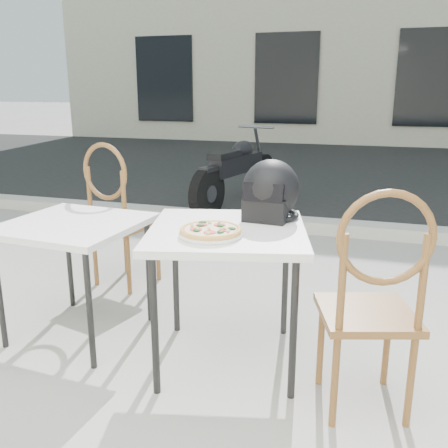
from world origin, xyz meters
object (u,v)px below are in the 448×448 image
(helmet, at_px, (270,192))
(cafe_chair_main, at_px, (374,293))
(cafe_chair_side, at_px, (117,208))
(cafe_table_side, at_px, (74,232))
(motorcycle, at_px, (237,173))
(pizza, at_px, (211,230))
(plate, at_px, (211,234))
(cafe_table_main, at_px, (227,241))

(helmet, relative_size, cafe_chair_main, 0.33)
(cafe_chair_side, bearing_deg, cafe_table_side, 114.91)
(cafe_chair_main, distance_m, cafe_chair_side, 2.02)
(cafe_table_side, distance_m, motorcycle, 3.37)
(cafe_chair_side, bearing_deg, pizza, 152.36)
(plate, height_order, cafe_table_side, plate)
(cafe_chair_side, distance_m, motorcycle, 2.65)
(cafe_table_main, relative_size, cafe_table_side, 1.21)
(pizza, relative_size, cafe_table_side, 0.46)
(pizza, bearing_deg, cafe_chair_side, 137.58)
(helmet, distance_m, cafe_chair_main, 0.81)
(cafe_table_main, xyz_separation_m, plate, (-0.03, -0.16, 0.07))
(cafe_table_main, distance_m, cafe_table_side, 0.91)
(cafe_table_main, xyz_separation_m, pizza, (-0.03, -0.16, 0.10))
(plate, distance_m, motorcycle, 3.68)
(cafe_chair_main, height_order, motorcycle, cafe_chair_main)
(cafe_table_main, bearing_deg, cafe_chair_main, -19.77)
(cafe_table_side, bearing_deg, cafe_table_main, -2.40)
(pizza, bearing_deg, cafe_table_side, 167.35)
(cafe_table_main, distance_m, pizza, 0.19)
(pizza, bearing_deg, motorcycle, 103.64)
(pizza, distance_m, cafe_chair_side, 1.37)
(plate, xyz_separation_m, cafe_chair_main, (0.75, -0.10, -0.16))
(pizza, bearing_deg, cafe_chair_main, -7.48)
(helmet, bearing_deg, cafe_chair_side, 161.83)
(pizza, xyz_separation_m, motorcycle, (-0.86, 3.56, -0.35))
(cafe_chair_main, xyz_separation_m, cafe_table_side, (-1.62, 0.29, 0.04))
(cafe_chair_side, bearing_deg, cafe_chair_main, 164.67)
(cafe_chair_main, bearing_deg, cafe_table_main, -36.69)
(cafe_table_main, distance_m, cafe_chair_main, 0.76)
(cafe_chair_main, distance_m, cafe_table_side, 1.65)
(pizza, height_order, helmet, helmet)
(pizza, bearing_deg, plate, -121.10)
(plate, bearing_deg, helmet, 65.03)
(helmet, height_order, cafe_chair_side, cafe_chair_side)
(cafe_chair_main, relative_size, cafe_table_side, 1.35)
(motorcycle, bearing_deg, cafe_table_main, -61.35)
(cafe_table_main, relative_size, cafe_chair_side, 0.88)
(cafe_chair_main, bearing_deg, cafe_table_side, -27.21)
(helmet, relative_size, cafe_chair_side, 0.32)
(cafe_table_main, xyz_separation_m, cafe_table_side, (-0.91, 0.04, -0.05))
(cafe_chair_side, xyz_separation_m, motorcycle, (0.14, 2.64, -0.17))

